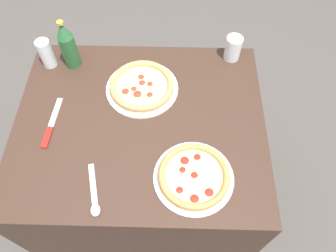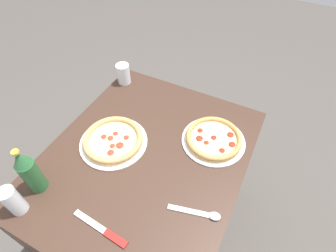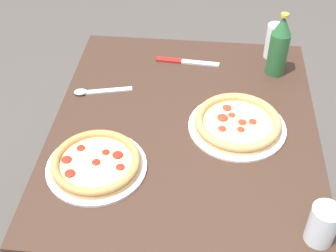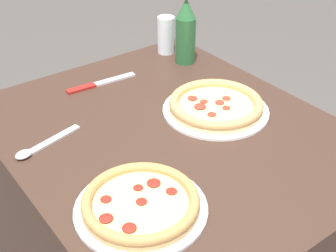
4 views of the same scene
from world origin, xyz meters
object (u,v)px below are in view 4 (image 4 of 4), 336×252
(pizza_pepperoni, at_px, (141,204))
(glass_iced_tea, at_px, (166,36))
(knife, at_px, (98,84))
(pizza_salami, at_px, (216,105))
(spoon, at_px, (38,147))
(beer_bottle, at_px, (186,32))

(pizza_pepperoni, bearing_deg, glass_iced_tea, -40.34)
(pizza_pepperoni, distance_m, knife, 0.60)
(pizza_salami, xyz_separation_m, glass_iced_tea, (0.42, -0.13, 0.04))
(spoon, bearing_deg, knife, -54.35)
(spoon, bearing_deg, pizza_salami, -105.10)
(spoon, bearing_deg, beer_bottle, -73.69)
(pizza_salami, distance_m, pizza_pepperoni, 0.46)
(glass_iced_tea, bearing_deg, beer_bottle, -176.92)
(pizza_pepperoni, relative_size, spoon, 1.45)
(pizza_salami, bearing_deg, pizza_pepperoni, 117.77)
(glass_iced_tea, relative_size, knife, 0.56)
(pizza_salami, bearing_deg, spoon, 74.90)
(knife, bearing_deg, pizza_salami, -151.24)
(knife, height_order, spoon, spoon)
(glass_iced_tea, height_order, knife, glass_iced_tea)
(pizza_salami, height_order, knife, pizza_salami)
(glass_iced_tea, bearing_deg, pizza_pepperoni, 139.66)
(pizza_pepperoni, height_order, knife, pizza_pepperoni)
(glass_iced_tea, relative_size, beer_bottle, 0.57)
(glass_iced_tea, bearing_deg, knife, 102.75)
(glass_iced_tea, distance_m, spoon, 0.69)
(beer_bottle, relative_size, knife, 1.00)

